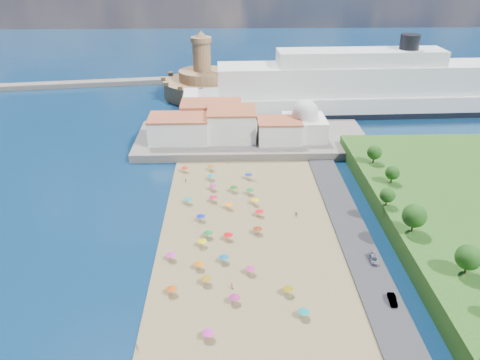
{
  "coord_description": "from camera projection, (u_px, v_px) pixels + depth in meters",
  "views": [
    {
      "loc": [
        0.62,
        -98.19,
        70.71
      ],
      "look_at": [
        4.0,
        25.0,
        8.0
      ],
      "focal_mm": 35.0,
      "sensor_mm": 36.0,
      "label": 1
    }
  ],
  "objects": [
    {
      "name": "ground",
      "position": [
        227.0,
        252.0,
        119.53
      ],
      "size": [
        700.0,
        700.0,
        0.0
      ],
      "primitive_type": "plane",
      "color": "#071938",
      "rests_on": "ground"
    },
    {
      "name": "terrace",
      "position": [
        252.0,
        139.0,
        184.13
      ],
      "size": [
        90.0,
        36.0,
        3.0
      ],
      "primitive_type": "cube",
      "color": "#59544C",
      "rests_on": "ground"
    },
    {
      "name": "jetty",
      "position": [
        200.0,
        112.0,
        214.91
      ],
      "size": [
        18.0,
        70.0,
        2.4
      ],
      "primitive_type": "cube",
      "color": "#59544C",
      "rests_on": "ground"
    },
    {
      "name": "breakwater",
      "position": [
        23.0,
        86.0,
        252.56
      ],
      "size": [
        199.03,
        34.77,
        2.6
      ],
      "primitive_type": "cube",
      "rotation": [
        0.0,
        0.0,
        0.14
      ],
      "color": "#59544C",
      "rests_on": "ground"
    },
    {
      "name": "waterfront_buildings",
      "position": [
        218.0,
        124.0,
        181.49
      ],
      "size": [
        57.0,
        29.0,
        11.0
      ],
      "color": "silver",
      "rests_on": "terrace"
    },
    {
      "name": "domed_building",
      "position": [
        304.0,
        123.0,
        179.45
      ],
      "size": [
        16.0,
        16.0,
        15.0
      ],
      "color": "silver",
      "rests_on": "terrace"
    },
    {
      "name": "fortress",
      "position": [
        203.0,
        83.0,
        239.15
      ],
      "size": [
        40.0,
        40.0,
        32.4
      ],
      "color": "#99754C",
      "rests_on": "ground"
    },
    {
      "name": "cruise_ship",
      "position": [
        357.0,
        90.0,
        214.03
      ],
      "size": [
        160.47,
        28.96,
        34.93
      ],
      "color": "black",
      "rests_on": "ground"
    },
    {
      "name": "beach_parasols",
      "position": [
        226.0,
        265.0,
        111.33
      ],
      "size": [
        32.89,
        115.2,
        2.2
      ],
      "color": "gray",
      "rests_on": "beach"
    },
    {
      "name": "beachgoers",
      "position": [
        241.0,
        256.0,
        116.31
      ],
      "size": [
        38.6,
        90.63,
        1.9
      ],
      "color": "tan",
      "rests_on": "beach"
    },
    {
      "name": "parked_cars",
      "position": [
        395.0,
        305.0,
        100.2
      ],
      "size": [
        2.07,
        41.75,
        1.43
      ],
      "color": "gray",
      "rests_on": "promenade"
    },
    {
      "name": "hillside_trees",
      "position": [
        445.0,
        248.0,
        103.89
      ],
      "size": [
        12.99,
        103.67,
        7.71
      ],
      "color": "#382314",
      "rests_on": "hillside"
    }
  ]
}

